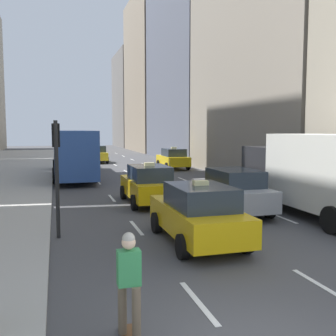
% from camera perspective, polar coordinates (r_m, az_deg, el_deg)
% --- Properties ---
extents(lane_markings, '(5.72, 56.00, 0.01)m').
position_cam_1_polar(lane_markings, '(28.55, -5.07, -1.10)').
color(lane_markings, white).
rests_on(lane_markings, ground).
extents(building_row_right, '(6.00, 78.64, 23.59)m').
position_cam_1_polar(building_row_right, '(47.33, 2.45, 14.62)').
color(building_row_right, '#A89E89').
rests_on(building_row_right, ground).
extents(taxi_lead, '(2.02, 4.40, 1.87)m').
position_cam_1_polar(taxi_lead, '(40.11, -10.31, 2.01)').
color(taxi_lead, yellow).
rests_on(taxi_lead, ground).
extents(taxi_second, '(2.02, 4.40, 1.87)m').
position_cam_1_polar(taxi_second, '(11.61, 4.38, -6.56)').
color(taxi_second, yellow).
rests_on(taxi_second, ground).
extents(taxi_third, '(2.02, 4.40, 1.87)m').
position_cam_1_polar(taxi_third, '(17.64, -2.85, -2.37)').
color(taxi_third, yellow).
rests_on(taxi_third, ground).
extents(taxi_fourth, '(2.02, 4.40, 1.87)m').
position_cam_1_polar(taxi_fourth, '(33.28, 0.74, 1.39)').
color(taxi_fourth, yellow).
rests_on(taxi_fourth, ground).
extents(sedan_black_near, '(2.02, 4.51, 1.76)m').
position_cam_1_polar(sedan_black_near, '(15.94, 9.33, -3.24)').
color(sedan_black_near, '#9EA0A5').
rests_on(sedan_black_near, ground).
extents(city_bus, '(2.80, 11.61, 3.25)m').
position_cam_1_polar(city_bus, '(28.27, -13.66, 2.32)').
color(city_bus, '#2D519E').
rests_on(city_bus, ground).
extents(box_truck, '(2.58, 8.40, 3.15)m').
position_cam_1_polar(box_truck, '(15.83, 21.28, -0.63)').
color(box_truck, '#262628').
rests_on(box_truck, ground).
extents(skateboarder, '(0.36, 0.80, 1.75)m').
position_cam_1_polar(skateboarder, '(6.40, -5.68, -16.05)').
color(skateboarder, brown).
rests_on(skateboarder, ground).
extents(traffic_light_pole, '(0.24, 0.42, 3.60)m').
position_cam_1_polar(traffic_light_pole, '(12.42, -15.88, 1.17)').
color(traffic_light_pole, black).
rests_on(traffic_light_pole, ground).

